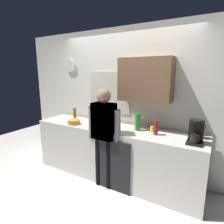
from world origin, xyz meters
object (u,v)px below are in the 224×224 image
(bottle_olive_oil, at_px, (75,114))
(cup_blue_mug, at_px, (104,124))
(bottle_amber_beer, at_px, (115,125))
(mixing_bowl, at_px, (74,122))
(bottle_green_wine, at_px, (91,114))
(bottle_clear_soda, at_px, (138,122))
(bottle_red_vinegar, at_px, (156,128))
(coffee_maker, at_px, (196,133))
(person_at_sink, at_px, (104,131))
(cup_white_mug, at_px, (101,119))
(person_guest, at_px, (104,131))
(cup_yellow_cup, at_px, (152,129))
(potted_plant, at_px, (200,129))

(bottle_olive_oil, xyz_separation_m, cup_blue_mug, (0.72, -0.10, -0.07))
(bottle_amber_beer, bearing_deg, mixing_bowl, 179.03)
(bottle_green_wine, relative_size, bottle_clear_soda, 1.07)
(bottle_red_vinegar, bearing_deg, coffee_maker, -7.52)
(coffee_maker, relative_size, person_at_sink, 0.21)
(bottle_red_vinegar, distance_m, cup_white_mug, 1.13)
(person_guest, bearing_deg, bottle_green_wine, -4.60)
(person_at_sink, bearing_deg, mixing_bowl, 161.11)
(bottle_amber_beer, distance_m, cup_blue_mug, 0.32)
(bottle_red_vinegar, relative_size, mixing_bowl, 1.00)
(bottle_red_vinegar, height_order, cup_white_mug, bottle_red_vinegar)
(cup_yellow_cup, height_order, potted_plant, potted_plant)
(mixing_bowl, relative_size, person_at_sink, 0.14)
(cup_blue_mug, xyz_separation_m, mixing_bowl, (-0.57, -0.10, -0.01))
(bottle_green_wine, relative_size, person_at_sink, 0.19)
(bottle_amber_beer, height_order, person_at_sink, person_at_sink)
(bottle_green_wine, relative_size, cup_yellow_cup, 3.53)
(bottle_green_wine, bearing_deg, bottle_olive_oil, -170.93)
(coffee_maker, distance_m, bottle_olive_oil, 2.16)
(cup_white_mug, bearing_deg, cup_yellow_cup, -5.23)
(cup_blue_mug, bearing_deg, mixing_bowl, -169.71)
(bottle_red_vinegar, height_order, potted_plant, potted_plant)
(bottle_clear_soda, bearing_deg, mixing_bowl, -168.30)
(cup_blue_mug, bearing_deg, person_at_sink, -56.18)
(bottle_red_vinegar, bearing_deg, cup_blue_mug, -176.01)
(bottle_clear_soda, bearing_deg, person_at_sink, -138.08)
(bottle_olive_oil, distance_m, cup_white_mug, 0.53)
(mixing_bowl, bearing_deg, bottle_amber_beer, -0.97)
(cup_white_mug, bearing_deg, coffee_maker, -9.59)
(bottle_green_wine, relative_size, person_guest, 0.19)
(potted_plant, bearing_deg, coffee_maker, -97.52)
(bottle_amber_beer, height_order, bottle_green_wine, bottle_green_wine)
(bottle_olive_oil, relative_size, person_at_sink, 0.16)
(person_guest, bearing_deg, bottle_amber_beer, -106.05)
(bottle_olive_oil, bearing_deg, cup_yellow_cup, 2.82)
(person_at_sink, height_order, person_guest, same)
(potted_plant, bearing_deg, bottle_red_vinegar, -163.68)
(bottle_amber_beer, distance_m, mixing_bowl, 0.86)
(mixing_bowl, bearing_deg, person_at_sink, -10.21)
(coffee_maker, xyz_separation_m, person_guest, (-1.27, -0.22, -0.12))
(cup_blue_mug, height_order, person_guest, person_guest)
(cup_white_mug, height_order, mixing_bowl, cup_white_mug)
(bottle_green_wine, relative_size, bottle_olive_oil, 1.20)
(coffee_maker, height_order, cup_white_mug, coffee_maker)
(person_guest, bearing_deg, cup_yellow_cup, -115.46)
(cup_blue_mug, height_order, potted_plant, potted_plant)
(cup_yellow_cup, bearing_deg, potted_plant, 4.78)
(potted_plant, bearing_deg, cup_white_mug, 178.71)
(cup_yellow_cup, xyz_separation_m, potted_plant, (0.67, 0.06, 0.09))
(coffee_maker, height_order, bottle_green_wine, coffee_maker)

